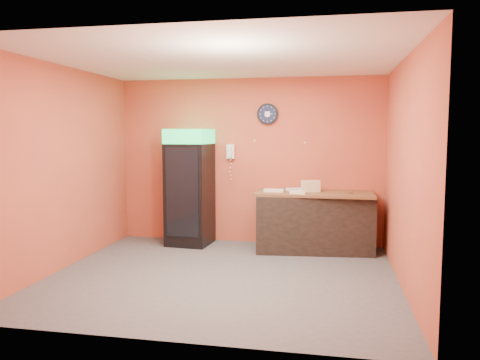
# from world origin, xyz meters

# --- Properties ---
(floor) EXTENTS (4.50, 4.50, 0.00)m
(floor) POSITION_xyz_m (0.00, 0.00, 0.00)
(floor) COLOR #47474C
(floor) RESTS_ON ground
(back_wall) EXTENTS (4.50, 0.02, 2.80)m
(back_wall) POSITION_xyz_m (0.00, 2.00, 1.40)
(back_wall) COLOR #C75638
(back_wall) RESTS_ON floor
(left_wall) EXTENTS (0.02, 4.00, 2.80)m
(left_wall) POSITION_xyz_m (-2.25, 0.00, 1.40)
(left_wall) COLOR #C75638
(left_wall) RESTS_ON floor
(right_wall) EXTENTS (0.02, 4.00, 2.80)m
(right_wall) POSITION_xyz_m (2.25, 0.00, 1.40)
(right_wall) COLOR #C75638
(right_wall) RESTS_ON floor
(ceiling) EXTENTS (4.50, 4.00, 0.02)m
(ceiling) POSITION_xyz_m (0.00, 0.00, 2.80)
(ceiling) COLOR white
(ceiling) RESTS_ON back_wall
(beverage_cooler) EXTENTS (0.73, 0.74, 1.94)m
(beverage_cooler) POSITION_xyz_m (-0.94, 1.61, 0.95)
(beverage_cooler) COLOR black
(beverage_cooler) RESTS_ON floor
(prep_counter) EXTENTS (1.88, 0.98, 0.91)m
(prep_counter) POSITION_xyz_m (1.13, 1.60, 0.45)
(prep_counter) COLOR black
(prep_counter) RESTS_ON floor
(wall_clock) EXTENTS (0.35, 0.06, 0.35)m
(wall_clock) POSITION_xyz_m (0.33, 1.97, 2.19)
(wall_clock) COLOR black
(wall_clock) RESTS_ON back_wall
(wall_phone) EXTENTS (0.13, 0.11, 0.24)m
(wall_phone) POSITION_xyz_m (-0.31, 1.95, 1.56)
(wall_phone) COLOR white
(wall_phone) RESTS_ON back_wall
(butcher_paper) EXTENTS (1.86, 0.90, 0.04)m
(butcher_paper) POSITION_xyz_m (1.13, 1.60, 0.93)
(butcher_paper) COLOR brown
(butcher_paper) RESTS_ON prep_counter
(sub_roll_stack) EXTENTS (0.31, 0.20, 0.18)m
(sub_roll_stack) POSITION_xyz_m (1.07, 1.58, 1.04)
(sub_roll_stack) COLOR #F4E5BE
(sub_roll_stack) RESTS_ON butcher_paper
(wrapped_sandwich_left) EXTENTS (0.31, 0.13, 0.04)m
(wrapped_sandwich_left) POSITION_xyz_m (0.50, 1.48, 0.97)
(wrapped_sandwich_left) COLOR silver
(wrapped_sandwich_left) RESTS_ON butcher_paper
(wrapped_sandwich_mid) EXTENTS (0.27, 0.16, 0.04)m
(wrapped_sandwich_mid) POSITION_xyz_m (0.90, 1.32, 0.96)
(wrapped_sandwich_mid) COLOR silver
(wrapped_sandwich_mid) RESTS_ON butcher_paper
(wrapped_sandwich_right) EXTENTS (0.31, 0.21, 0.04)m
(wrapped_sandwich_right) POSITION_xyz_m (0.81, 1.72, 0.97)
(wrapped_sandwich_right) COLOR silver
(wrapped_sandwich_right) RESTS_ON butcher_paper
(kitchen_tool) EXTENTS (0.06, 0.06, 0.06)m
(kitchen_tool) POSITION_xyz_m (1.01, 1.65, 0.97)
(kitchen_tool) COLOR silver
(kitchen_tool) RESTS_ON butcher_paper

